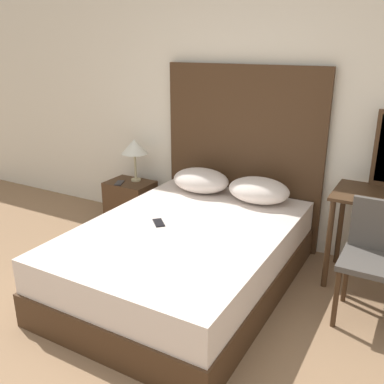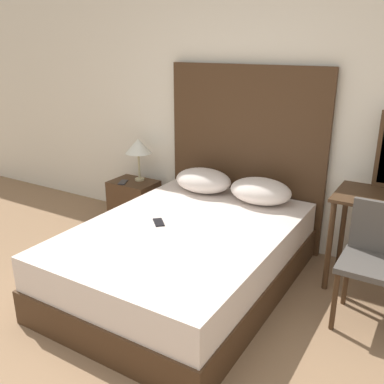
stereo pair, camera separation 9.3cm
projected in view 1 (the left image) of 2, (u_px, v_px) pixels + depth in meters
wall_back at (262, 100)px, 3.84m from camera, size 10.00×0.06×2.70m
bed at (186, 257)px, 3.35m from camera, size 1.47×2.06×0.51m
headboard at (242, 156)px, 4.02m from camera, size 1.54×0.05×1.66m
pillow_left at (201, 180)px, 4.00m from camera, size 0.55×0.40×0.22m
pillow_right at (259, 190)px, 3.73m from camera, size 0.55×0.40×0.22m
phone_on_bed at (159, 223)px, 3.32m from camera, size 0.16×0.16×0.01m
nightstand at (131, 202)px, 4.55m from camera, size 0.48×0.35×0.46m
table_lamp at (134, 147)px, 4.40m from camera, size 0.27×0.27×0.45m
phone_on_nightstand at (119, 183)px, 4.43m from camera, size 0.12×0.17×0.01m
chair at (378, 253)px, 2.88m from camera, size 0.46×0.41×0.84m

